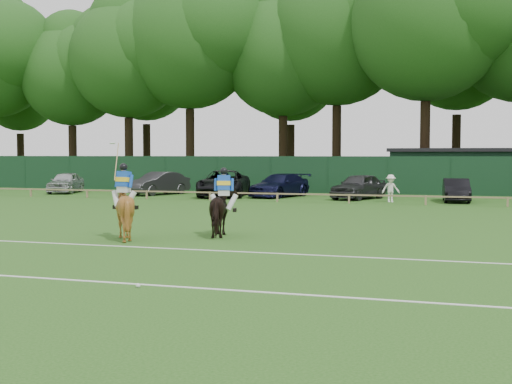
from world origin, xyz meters
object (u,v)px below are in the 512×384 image
at_px(utility_shed, 452,170).
at_px(spectator_left, 391,188).
at_px(sedan_silver, 66,182).
at_px(sedan_navy, 280,185).
at_px(horse_dark, 224,211).
at_px(sedan_grey, 158,183).
at_px(polo_ball, 138,285).
at_px(estate_black, 456,190).
at_px(horse_chestnut, 124,210).
at_px(suv_black, 224,184).
at_px(hatch_grey, 359,186).

bearing_deg(utility_shed, spectator_left, -105.94).
relative_size(sedan_silver, sedan_navy, 0.86).
bearing_deg(sedan_silver, horse_dark, -63.52).
bearing_deg(utility_shed, sedan_grey, -156.36).
bearing_deg(sedan_silver, polo_ball, -71.65).
relative_size(horse_dark, sedan_silver, 0.46).
relative_size(sedan_navy, utility_shed, 0.59).
bearing_deg(sedan_navy, estate_black, 9.26).
height_order(horse_chestnut, suv_black, horse_chestnut).
distance_m(horse_chestnut, sedan_grey, 23.35).
bearing_deg(polo_ball, utility_shed, 82.13).
bearing_deg(utility_shed, suv_black, -147.49).
height_order(horse_dark, hatch_grey, horse_dark).
bearing_deg(spectator_left, suv_black, 147.57).
xyz_separation_m(sedan_grey, utility_shed, (18.18, 7.96, 0.79)).
height_order(suv_black, utility_shed, utility_shed).
xyz_separation_m(polo_ball, utility_shed, (5.02, 36.30, 1.49)).
height_order(horse_dark, spectator_left, horse_dark).
bearing_deg(sedan_navy, horse_dark, -63.46).
bearing_deg(sedan_silver, utility_shed, 0.92).
bearing_deg(suv_black, sedan_grey, 161.74).
relative_size(horse_dark, spectator_left, 1.29).
xyz_separation_m(horse_dark, sedan_grey, (-11.86, 19.85, -0.08)).
bearing_deg(spectator_left, sedan_grey, 148.49).
bearing_deg(hatch_grey, suv_black, -158.85).
height_order(hatch_grey, polo_ball, hatch_grey).
height_order(suv_black, polo_ball, suv_black).
distance_m(sedan_silver, sedan_navy, 15.00).
bearing_deg(polo_ball, sedan_grey, 114.92).
relative_size(sedan_silver, sedan_grey, 0.94).
xyz_separation_m(sedan_grey, sedan_navy, (8.15, 0.15, -0.03)).
relative_size(horse_dark, polo_ball, 21.76).
bearing_deg(suv_black, sedan_silver, 166.65).
relative_size(estate_black, polo_ball, 43.50).
bearing_deg(sedan_navy, spectator_left, -4.29).
height_order(estate_black, utility_shed, utility_shed).
xyz_separation_m(horse_chestnut, spectator_left, (6.06, 19.02, -0.16)).
distance_m(horse_dark, sedan_navy, 20.34).
xyz_separation_m(horse_dark, suv_black, (-7.10, 19.25, -0.01)).
height_order(hatch_grey, utility_shed, utility_shed).
bearing_deg(polo_ball, horse_chestnut, 120.38).
bearing_deg(polo_ball, sedan_navy, 99.98).
relative_size(horse_chestnut, sedan_grey, 0.41).
height_order(estate_black, polo_ball, estate_black).
height_order(sedan_grey, sedan_navy, sedan_grey).
bearing_deg(polo_ball, horse_dark, 98.77).
bearing_deg(sedan_navy, hatch_grey, 9.62).
bearing_deg(estate_black, utility_shed, 88.29).
distance_m(sedan_grey, utility_shed, 19.87).
xyz_separation_m(horse_dark, estate_black, (6.78, 18.75, -0.18)).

